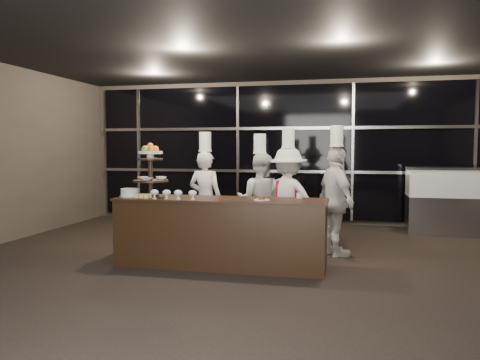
% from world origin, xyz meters
% --- Properties ---
extents(room, '(10.00, 10.00, 10.00)m').
position_xyz_m(room, '(0.00, 0.00, 1.50)').
color(room, black).
rests_on(room, ground).
extents(window_wall, '(8.60, 0.10, 2.80)m').
position_xyz_m(window_wall, '(0.00, 4.94, 1.50)').
color(window_wall, black).
rests_on(window_wall, ground).
extents(buffet_counter, '(2.84, 0.74, 0.92)m').
position_xyz_m(buffet_counter, '(-0.55, 1.13, 0.47)').
color(buffet_counter, black).
rests_on(buffet_counter, ground).
extents(display_stand, '(0.48, 0.48, 0.74)m').
position_xyz_m(display_stand, '(-1.55, 1.13, 1.34)').
color(display_stand, black).
rests_on(display_stand, buffet_counter).
extents(compotes, '(0.64, 0.11, 0.12)m').
position_xyz_m(compotes, '(-1.14, 0.91, 1.00)').
color(compotes, silver).
rests_on(compotes, buffet_counter).
extents(layer_cake, '(0.30, 0.30, 0.11)m').
position_xyz_m(layer_cake, '(-1.84, 1.08, 0.97)').
color(layer_cake, white).
rests_on(layer_cake, buffet_counter).
extents(pastry_squares, '(0.20, 0.13, 0.05)m').
position_xyz_m(pastry_squares, '(-1.59, 0.97, 0.95)').
color(pastry_squares, '#FCEB7B').
rests_on(pastry_squares, buffet_counter).
extents(small_plate, '(0.20, 0.20, 0.05)m').
position_xyz_m(small_plate, '(0.03, 1.03, 0.94)').
color(small_plate, white).
rests_on(small_plate, buffet_counter).
extents(chef_cup, '(0.08, 0.08, 0.07)m').
position_xyz_m(chef_cup, '(0.48, 1.38, 0.96)').
color(chef_cup, white).
rests_on(chef_cup, buffet_counter).
extents(display_case, '(1.50, 0.65, 1.24)m').
position_xyz_m(display_case, '(2.93, 4.30, 0.69)').
color(display_case, '#A5A5AA').
rests_on(display_case, ground).
extents(chef_a, '(0.62, 0.46, 1.84)m').
position_xyz_m(chef_a, '(-1.10, 2.21, 0.80)').
color(chef_a, silver).
rests_on(chef_a, ground).
extents(chef_b, '(0.74, 0.58, 1.81)m').
position_xyz_m(chef_b, '(-0.24, 2.32, 0.77)').
color(chef_b, silver).
rests_on(chef_b, ground).
extents(chef_c, '(1.13, 0.79, 1.90)m').
position_xyz_m(chef_c, '(0.20, 2.34, 0.81)').
color(chef_c, silver).
rests_on(chef_c, ground).
extents(chef_d, '(0.79, 1.02, 1.92)m').
position_xyz_m(chef_d, '(0.94, 2.09, 0.83)').
color(chef_d, silver).
rests_on(chef_d, ground).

